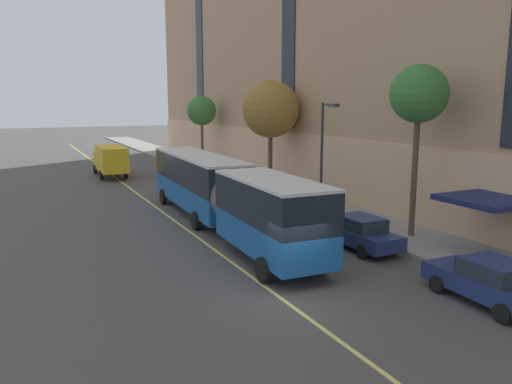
% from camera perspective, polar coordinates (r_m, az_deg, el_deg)
% --- Properties ---
extents(ground_plane, '(260.00, 260.00, 0.00)m').
position_cam_1_polar(ground_plane, '(18.20, 4.72, -11.68)').
color(ground_plane, '#4C4947').
extents(sidewalk, '(4.35, 160.00, 0.15)m').
position_cam_1_polar(sidewalk, '(25.77, 18.84, -5.41)').
color(sidewalk, gray).
rests_on(sidewalk, ground).
extents(city_bus, '(3.43, 19.71, 3.67)m').
position_cam_1_polar(city_bus, '(26.64, -4.06, 0.15)').
color(city_bus, '#19569E').
rests_on(city_bus, ground).
extents(parked_car_white_2, '(2.13, 4.60, 1.56)m').
position_cam_1_polar(parked_car_white_2, '(48.45, -8.34, 3.04)').
color(parked_car_white_2, silver).
rests_on(parked_car_white_2, ground).
extents(parked_car_green_3, '(2.13, 4.63, 1.56)m').
position_cam_1_polar(parked_car_green_3, '(29.61, 3.61, -1.46)').
color(parked_car_green_3, '#23603D').
rests_on(parked_car_green_3, ground).
extents(parked_car_navy_4, '(1.98, 4.77, 1.56)m').
position_cam_1_polar(parked_car_navy_4, '(23.93, 11.61, -4.49)').
color(parked_car_navy_4, navy).
rests_on(parked_car_navy_4, ground).
extents(parked_car_white_5, '(2.05, 4.30, 1.56)m').
position_cam_1_polar(parked_car_white_5, '(35.10, -1.53, 0.41)').
color(parked_car_white_5, silver).
rests_on(parked_car_white_5, ground).
extents(parked_car_navy_7, '(2.15, 4.54, 1.56)m').
position_cam_1_polar(parked_car_navy_7, '(18.95, 25.15, -9.23)').
color(parked_car_navy_7, navy).
rests_on(parked_car_navy_7, ground).
extents(box_truck, '(2.48, 7.47, 2.84)m').
position_cam_1_polar(box_truck, '(47.41, -16.30, 3.63)').
color(box_truck, gold).
rests_on(box_truck, ground).
extents(street_tree_mid_block, '(2.81, 2.81, 8.43)m').
position_cam_1_polar(street_tree_mid_block, '(25.62, 18.12, 10.42)').
color(street_tree_mid_block, brown).
rests_on(street_tree_mid_block, sidewalk).
extents(street_tree_far_uptown, '(4.34, 4.34, 8.26)m').
position_cam_1_polar(street_tree_far_uptown, '(38.33, 1.67, 9.41)').
color(street_tree_far_uptown, brown).
rests_on(street_tree_far_uptown, sidewalk).
extents(street_tree_far_downtown, '(3.01, 3.01, 7.24)m').
position_cam_1_polar(street_tree_far_downtown, '(52.55, -6.23, 9.18)').
color(street_tree_far_downtown, brown).
rests_on(street_tree_far_downtown, sidewalk).
extents(street_lamp, '(0.36, 1.48, 6.59)m').
position_cam_1_polar(street_lamp, '(29.20, 7.79, 5.11)').
color(street_lamp, '#2D2D30').
rests_on(street_lamp, sidewalk).
extents(lane_centerline, '(0.16, 140.00, 0.01)m').
position_cam_1_polar(lane_centerline, '(20.41, -1.22, -9.16)').
color(lane_centerline, '#E0D66B').
rests_on(lane_centerline, ground).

